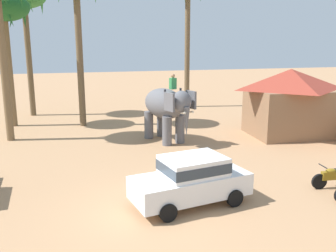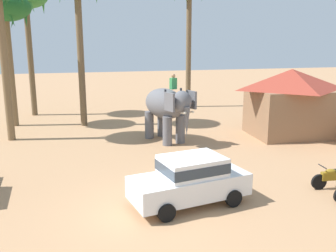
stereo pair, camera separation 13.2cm
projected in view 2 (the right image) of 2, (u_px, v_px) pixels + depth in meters
The scene contains 7 objects.
ground_plane at pixel (160, 208), 12.52m from camera, with size 120.00×120.00×0.00m, color tan.
car_sedan_foreground at pixel (190, 178), 12.64m from camera, with size 4.33×2.38×1.70m.
elephant_with_mahout at pixel (167, 107), 20.50m from camera, with size 2.64×4.01×3.88m.
motorcycle_mid_row at pixel (334, 177), 14.07m from camera, with size 1.80×0.55×0.94m.
palm_tree_behind_elephant at pixel (5, 11), 23.26m from camera, with size 3.20×3.20×8.61m.
palm_tree_leaning_seaward at pixel (26, 1), 26.65m from camera, with size 3.20×3.20×9.72m.
roadside_hut at pixel (290, 101), 21.85m from camera, with size 5.31×4.57×4.00m.
Camera 2 is at (-2.83, -11.24, 5.51)m, focal length 39.20 mm.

